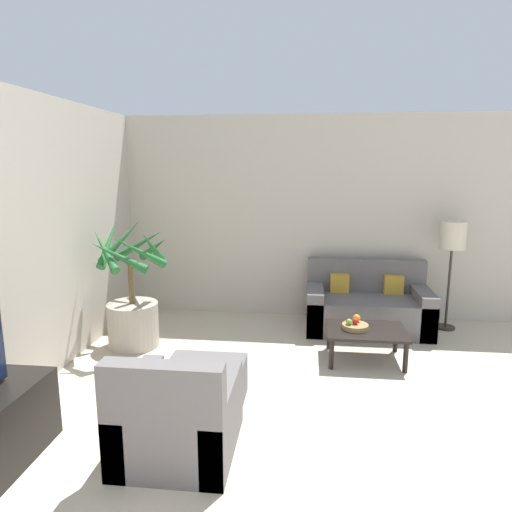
# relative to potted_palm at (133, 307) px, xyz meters

# --- Properties ---
(wall_back) EXTENTS (7.61, 0.06, 2.70)m
(wall_back) POSITION_rel_potted_palm_xyz_m (2.50, 1.37, 0.88)
(wall_back) COLOR #BCB2A3
(wall_back) RESTS_ON ground_plane
(potted_palm) EXTENTS (0.91, 0.91, 1.46)m
(potted_palm) POSITION_rel_potted_palm_xyz_m (0.00, 0.00, 0.00)
(potted_palm) COLOR #ADA393
(potted_palm) RESTS_ON ground_plane
(sofa_loveseat) EXTENTS (1.51, 0.82, 0.85)m
(sofa_loveseat) POSITION_rel_potted_palm_xyz_m (2.73, 0.88, -0.19)
(sofa_loveseat) COLOR #605B5B
(sofa_loveseat) RESTS_ON ground_plane
(floor_lamp) EXTENTS (0.31, 0.31, 1.37)m
(floor_lamp) POSITION_rel_potted_palm_xyz_m (3.73, 1.00, 0.67)
(floor_lamp) COLOR #2D2823
(floor_lamp) RESTS_ON ground_plane
(coffee_table) EXTENTS (0.82, 0.62, 0.34)m
(coffee_table) POSITION_rel_potted_palm_xyz_m (2.59, -0.10, -0.17)
(coffee_table) COLOR black
(coffee_table) RESTS_ON ground_plane
(fruit_bowl) EXTENTS (0.28, 0.28, 0.05)m
(fruit_bowl) POSITION_rel_potted_palm_xyz_m (2.48, -0.10, -0.10)
(fruit_bowl) COLOR #997A4C
(fruit_bowl) RESTS_ON coffee_table
(apple_red) EXTENTS (0.07, 0.07, 0.07)m
(apple_red) POSITION_rel_potted_palm_xyz_m (2.48, -0.10, -0.04)
(apple_red) COLOR red
(apple_red) RESTS_ON fruit_bowl
(apple_green) EXTENTS (0.06, 0.06, 0.06)m
(apple_green) POSITION_rel_potted_palm_xyz_m (2.41, -0.12, -0.04)
(apple_green) COLOR olive
(apple_green) RESTS_ON fruit_bowl
(orange_fruit) EXTENTS (0.08, 0.08, 0.08)m
(orange_fruit) POSITION_rel_potted_palm_xyz_m (2.50, -0.02, -0.03)
(orange_fruit) COLOR orange
(orange_fruit) RESTS_ON fruit_bowl
(armchair) EXTENTS (0.80, 0.86, 0.82)m
(armchair) POSITION_rel_potted_palm_xyz_m (1.06, -1.88, -0.20)
(armchair) COLOR #605B5B
(armchair) RESTS_ON ground_plane
(ottoman) EXTENTS (0.67, 0.44, 0.36)m
(ottoman) POSITION_rel_potted_palm_xyz_m (1.10, -1.11, -0.29)
(ottoman) COLOR #605B5B
(ottoman) RESTS_ON ground_plane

